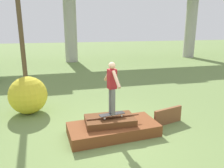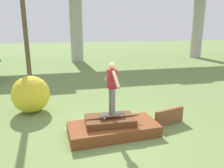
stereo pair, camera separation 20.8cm
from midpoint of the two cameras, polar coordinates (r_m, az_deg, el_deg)
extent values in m
plane|color=olive|center=(6.63, -0.58, -13.01)|extent=(80.00, 80.00, 0.00)
cube|color=brown|center=(6.55, -0.58, -11.73)|extent=(2.68, 1.35, 0.33)
cube|color=#5B3319|center=(6.48, -1.49, -9.47)|extent=(1.45, 0.87, 0.20)
cylinder|color=brown|center=(6.39, -0.59, -8.65)|extent=(1.57, 0.04, 0.04)
cube|color=brown|center=(7.39, 13.62, -8.12)|extent=(1.09, 0.38, 0.53)
cube|color=black|center=(6.34, -0.95, -7.85)|extent=(0.78, 0.31, 0.01)
cylinder|color=silver|center=(6.53, 0.92, -7.67)|extent=(0.06, 0.04, 0.05)
cylinder|color=silver|center=(6.39, 1.57, -8.21)|extent=(0.06, 0.04, 0.05)
cylinder|color=silver|center=(6.35, -3.48, -8.38)|extent=(0.06, 0.04, 0.05)
cylinder|color=silver|center=(6.20, -2.92, -8.96)|extent=(0.06, 0.04, 0.05)
cylinder|color=slate|center=(6.28, -1.26, -4.32)|extent=(0.12, 0.12, 0.76)
cylinder|color=slate|center=(6.13, -0.66, -4.80)|extent=(0.12, 0.12, 0.76)
cube|color=maroon|center=(6.02, -0.99, 1.33)|extent=(0.25, 0.24, 0.55)
sphere|color=tan|center=(5.94, -1.01, 4.82)|extent=(0.19, 0.19, 0.19)
cylinder|color=tan|center=(6.28, -2.04, 2.39)|extent=(0.15, 0.46, 0.43)
cylinder|color=tan|center=(5.74, 0.15, 1.21)|extent=(0.15, 0.46, 0.43)
cylinder|color=#A8A59E|center=(20.23, -11.13, 14.77)|extent=(1.10, 1.10, 6.39)
cylinder|color=#A8A59E|center=(24.30, 19.64, 14.16)|extent=(1.10, 1.10, 6.39)
cylinder|color=brown|center=(10.57, -23.39, 13.94)|extent=(0.20, 0.20, 6.31)
sphere|color=gold|center=(8.52, -21.73, -2.73)|extent=(1.36, 1.36, 1.36)
camera|label=1|loc=(0.10, -90.98, -0.26)|focal=35.00mm
camera|label=2|loc=(0.10, 89.02, 0.26)|focal=35.00mm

